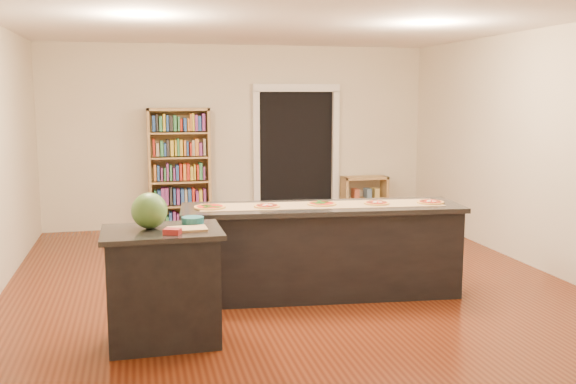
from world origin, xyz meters
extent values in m
cube|color=beige|center=(0.00, 0.00, 1.40)|extent=(6.00, 7.00, 2.80)
cube|color=#56230E|center=(0.00, 0.00, 0.00)|extent=(6.00, 7.00, 0.01)
cube|color=white|center=(0.00, 0.00, 2.80)|extent=(6.00, 7.00, 0.01)
cube|color=black|center=(0.90, 3.48, 1.05)|extent=(1.20, 0.02, 2.10)
cube|color=silver|center=(0.25, 3.44, 1.05)|extent=(0.10, 0.08, 2.10)
cube|color=silver|center=(1.55, 3.44, 1.05)|extent=(0.10, 0.08, 2.10)
cube|color=silver|center=(0.90, 3.44, 2.15)|extent=(1.40, 0.08, 0.12)
cube|color=black|center=(0.23, -0.32, 0.44)|extent=(2.75, 0.69, 0.88)
cube|color=black|center=(0.23, -0.32, 0.91)|extent=(2.83, 0.77, 0.05)
cube|color=black|center=(-1.40, -1.25, 0.46)|extent=(0.88, 0.62, 0.91)
cube|color=black|center=(-1.40, -1.25, 0.93)|extent=(0.96, 0.70, 0.04)
cube|color=tan|center=(-0.96, 3.29, 0.92)|extent=(0.92, 0.33, 1.85)
cube|color=tan|center=(2.01, 3.29, 0.36)|extent=(0.73, 0.31, 0.73)
cylinder|color=#506EB3|center=(-0.40, 3.20, 0.20)|extent=(0.27, 0.27, 0.40)
cube|color=olive|center=(0.23, -0.31, 0.93)|extent=(2.48, 0.67, 0.00)
sphere|color=#144214|center=(-1.49, -1.18, 1.10)|extent=(0.29, 0.29, 0.29)
cube|color=tan|center=(-1.20, -1.33, 0.96)|extent=(0.32, 0.22, 0.02)
cube|color=maroon|center=(-1.32, -1.45, 0.98)|extent=(0.15, 0.13, 0.05)
cylinder|color=#195966|center=(-1.14, -1.13, 0.99)|extent=(0.19, 0.19, 0.07)
cylinder|color=#B89246|center=(-0.89, -0.23, 0.94)|extent=(0.30, 0.30, 0.02)
cylinder|color=#A5190C|center=(-0.89, -0.23, 0.95)|extent=(0.25, 0.25, 0.00)
cylinder|color=#B89246|center=(-0.33, -0.31, 0.94)|extent=(0.27, 0.27, 0.02)
cylinder|color=#A5190C|center=(-0.33, -0.31, 0.95)|extent=(0.23, 0.23, 0.00)
cylinder|color=#B89246|center=(0.23, -0.30, 0.94)|extent=(0.31, 0.31, 0.02)
cylinder|color=#A5190C|center=(0.23, -0.30, 0.95)|extent=(0.25, 0.25, 0.00)
cylinder|color=#B89246|center=(0.79, -0.39, 0.94)|extent=(0.28, 0.28, 0.02)
cylinder|color=#A5190C|center=(0.79, -0.39, 0.95)|extent=(0.23, 0.23, 0.00)
cylinder|color=#B89246|center=(1.35, -0.46, 0.94)|extent=(0.28, 0.28, 0.02)
cylinder|color=#A5190C|center=(1.35, -0.46, 0.95)|extent=(0.23, 0.23, 0.00)
camera|label=1|loc=(-1.57, -6.46, 2.03)|focal=40.00mm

